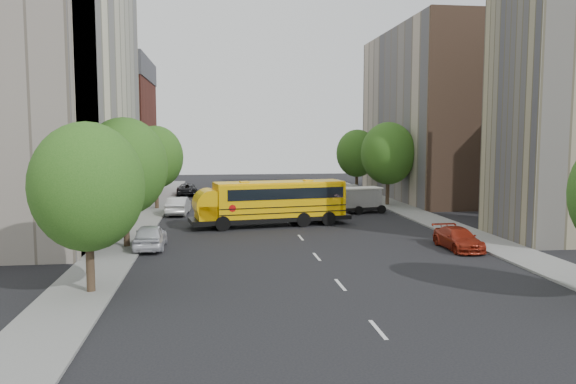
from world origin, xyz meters
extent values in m
plane|color=black|center=(0.00, 0.00, 0.00)|extent=(120.00, 120.00, 0.00)
cube|color=slate|center=(-11.50, 5.00, 0.06)|extent=(3.00, 80.00, 0.12)
cube|color=slate|center=(11.50, 5.00, 0.06)|extent=(3.00, 80.00, 0.12)
cube|color=silver|center=(0.00, 10.00, 0.01)|extent=(0.15, 64.00, 0.01)
cube|color=beige|center=(-18.00, 6.00, 10.00)|extent=(10.00, 26.00, 20.00)
cube|color=maroon|center=(-18.00, 28.00, 6.50)|extent=(10.00, 15.00, 13.00)
cube|color=#B8A68F|center=(18.00, 20.00, 9.00)|extent=(10.00, 22.00, 18.00)
cube|color=brown|center=(18.00, 9.00, 9.00)|extent=(10.10, 0.30, 18.00)
cylinder|color=yellow|center=(28.00, 28.00, 17.50)|extent=(1.00, 1.00, 35.00)
cylinder|color=#38281C|center=(-11.00, -14.00, 1.35)|extent=(0.36, 0.36, 2.70)
ellipsoid|color=#1D4D14|center=(-11.00, -14.00, 4.65)|extent=(4.80, 4.80, 5.52)
cylinder|color=#38281C|center=(-11.00, -4.00, 1.44)|extent=(0.36, 0.36, 2.88)
ellipsoid|color=#1D4D14|center=(-11.00, -4.00, 4.96)|extent=(5.12, 5.12, 5.89)
cylinder|color=#38281C|center=(-11.00, 14.00, 1.40)|extent=(0.36, 0.36, 2.81)
ellipsoid|color=#1D4D14|center=(-11.00, 14.00, 4.84)|extent=(4.99, 4.99, 5.74)
cylinder|color=#38281C|center=(11.00, 14.00, 1.48)|extent=(0.36, 0.36, 2.95)
ellipsoid|color=#1D4D14|center=(11.00, 14.00, 5.08)|extent=(5.25, 5.25, 6.04)
cylinder|color=#38281C|center=(11.00, 26.00, 1.37)|extent=(0.36, 0.36, 2.74)
ellipsoid|color=#1D4D14|center=(11.00, 26.00, 4.71)|extent=(4.86, 4.86, 5.59)
cube|color=black|center=(-1.51, 3.19, 0.60)|extent=(12.42, 4.81, 0.32)
cube|color=#FFBA05|center=(-0.76, 3.32, 2.00)|extent=(10.06, 4.35, 2.49)
cube|color=#FFBA05|center=(-6.41, 2.33, 1.24)|extent=(2.35, 2.79, 1.08)
cube|color=black|center=(-5.29, 2.52, 2.54)|extent=(0.96, 2.55, 1.30)
cube|color=#FFBA05|center=(-0.76, 3.32, 3.27)|extent=(10.03, 4.13, 0.15)
cube|color=black|center=(-0.55, 3.36, 2.54)|extent=(9.22, 4.26, 0.81)
cube|color=black|center=(-0.76, 3.32, 1.14)|extent=(10.07, 4.41, 0.06)
cube|color=black|center=(-0.76, 3.32, 1.57)|extent=(10.07, 4.41, 0.06)
cube|color=#FFBA05|center=(4.09, 4.17, 2.00)|extent=(0.63, 2.69, 2.49)
cube|color=#FFBA05|center=(-3.64, 2.81, 3.38)|extent=(0.75, 0.75, 0.11)
cube|color=#FFBA05|center=(1.69, 3.75, 3.38)|extent=(0.75, 0.75, 0.11)
cylinder|color=#FFBA05|center=(-6.41, 2.33, 1.79)|extent=(2.67, 2.84, 2.27)
cylinder|color=red|center=(-4.67, 1.15, 1.62)|extent=(0.54, 0.14, 0.54)
cylinder|color=black|center=(-5.43, 1.13, 0.54)|extent=(1.12, 0.51, 1.08)
cylinder|color=black|center=(-5.90, 3.79, 0.54)|extent=(1.12, 0.51, 1.08)
cylinder|color=black|center=(1.07, 2.27, 0.54)|extent=(1.12, 0.51, 1.08)
cylinder|color=black|center=(0.60, 4.93, 0.54)|extent=(1.12, 0.51, 1.08)
cylinder|color=black|center=(3.20, 2.64, 0.54)|extent=(1.12, 0.51, 1.08)
cylinder|color=black|center=(2.74, 5.30, 0.54)|extent=(1.12, 0.51, 1.08)
cube|color=black|center=(6.25, 9.10, 0.44)|extent=(5.53, 2.80, 0.26)
cube|color=silver|center=(6.68, 9.19, 1.36)|extent=(4.30, 2.46, 1.58)
cube|color=silver|center=(4.36, 8.70, 1.10)|extent=(1.55, 1.89, 1.06)
cube|color=silver|center=(6.68, 9.19, 2.20)|extent=(4.49, 2.59, 0.11)
cylinder|color=black|center=(4.54, 7.84, 0.37)|extent=(0.77, 0.37, 0.74)
cylinder|color=black|center=(4.18, 9.56, 0.37)|extent=(0.77, 0.37, 0.74)
cylinder|color=black|center=(6.60, 8.27, 0.37)|extent=(0.77, 0.37, 0.74)
cylinder|color=black|center=(6.24, 10.00, 0.37)|extent=(0.77, 0.37, 0.74)
cylinder|color=black|center=(8.50, 8.67, 0.37)|extent=(0.77, 0.37, 0.74)
cylinder|color=black|center=(8.14, 10.39, 0.37)|extent=(0.77, 0.37, 0.74)
imported|color=silver|center=(-9.55, -4.45, 0.76)|extent=(1.81, 4.46, 1.52)
imported|color=silver|center=(-8.80, 10.22, 0.77)|extent=(1.96, 4.79, 1.54)
imported|color=black|center=(-8.80, 25.93, 0.70)|extent=(2.51, 5.10, 1.39)
imported|color=maroon|center=(8.80, -6.99, 0.65)|extent=(1.89, 4.49, 1.29)
imported|color=gray|center=(9.60, 22.87, 0.65)|extent=(1.62, 4.02, 1.30)
camera|label=1|loc=(-5.62, -38.58, 6.82)|focal=35.00mm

